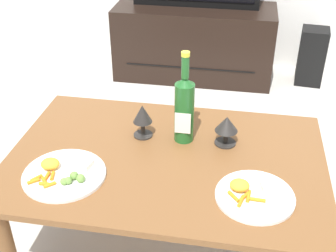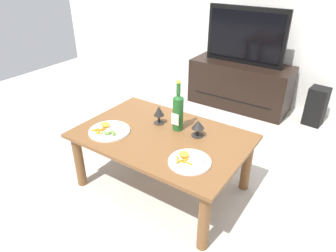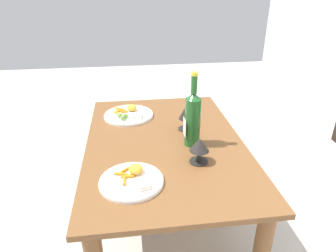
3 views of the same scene
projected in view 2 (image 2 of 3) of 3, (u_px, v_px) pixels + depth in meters
ground_plane at (162, 185)px, 2.35m from camera, size 6.40×6.40×0.00m
dining_table at (162, 143)px, 2.17m from camera, size 1.18×0.79×0.45m
tv_stand at (240, 85)px, 3.50m from camera, size 1.12×0.45×0.51m
tv_screen at (246, 36)px, 3.23m from camera, size 0.87×0.05×0.60m
floor_speaker at (316, 106)px, 3.13m from camera, size 0.20×0.20×0.40m
wine_bottle at (178, 111)px, 2.13m from camera, size 0.08×0.08×0.37m
goblet_left at (159, 112)px, 2.24m from camera, size 0.08×0.08×0.14m
goblet_right at (198, 126)px, 2.08m from camera, size 0.09×0.09×0.12m
dinner_plate_left at (109, 130)px, 2.16m from camera, size 0.29×0.29×0.05m
dinner_plate_right at (189, 161)px, 1.84m from camera, size 0.26×0.26×0.05m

